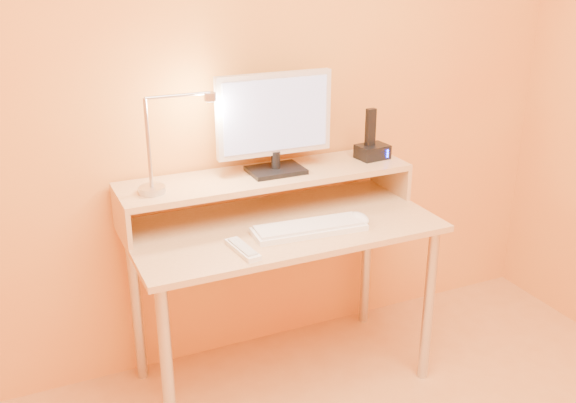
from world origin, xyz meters
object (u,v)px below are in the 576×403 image
monitor_panel (274,114)px  remote_control (243,250)px  keyboard (309,229)px  lamp_base (152,190)px  mouse (359,218)px  phone_dock (372,152)px

monitor_panel → remote_control: 0.58m
monitor_panel → keyboard: 0.48m
remote_control → keyboard: bearing=5.4°
monitor_panel → lamp_base: size_ratio=4.78×
keyboard → mouse: mouse is taller
phone_dock → keyboard: size_ratio=0.30×
lamp_base → phone_dock: phone_dock is taller
mouse → remote_control: bearing=-171.3°
phone_dock → mouse: phone_dock is taller
mouse → monitor_panel: bearing=132.8°
keyboard → remote_control: keyboard is taller
monitor_panel → lamp_base: (-0.51, -0.04, -0.23)m
monitor_panel → phone_dock: monitor_panel is taller
phone_dock → mouse: size_ratio=1.14×
remote_control → mouse: bearing=0.2°
keyboard → remote_control: (-0.29, -0.06, -0.00)m
lamp_base → mouse: size_ratio=0.88×
phone_dock → keyboard: bearing=-153.8°
mouse → keyboard: bearing=-178.6°
phone_dock → keyboard: phone_dock is taller
monitor_panel → keyboard: monitor_panel is taller
phone_dock → lamp_base: bearing=176.3°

